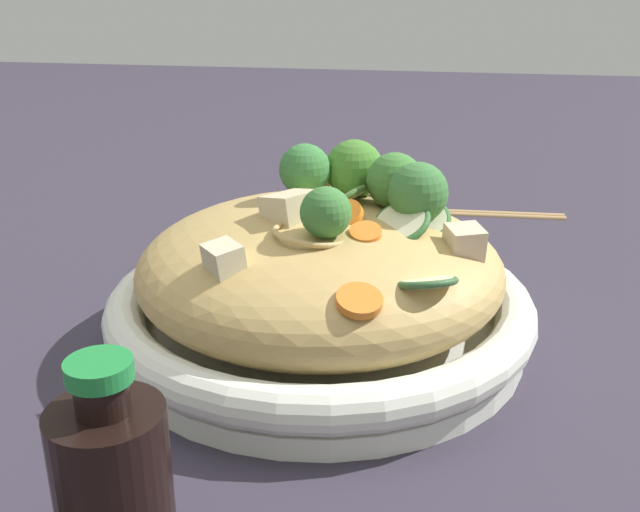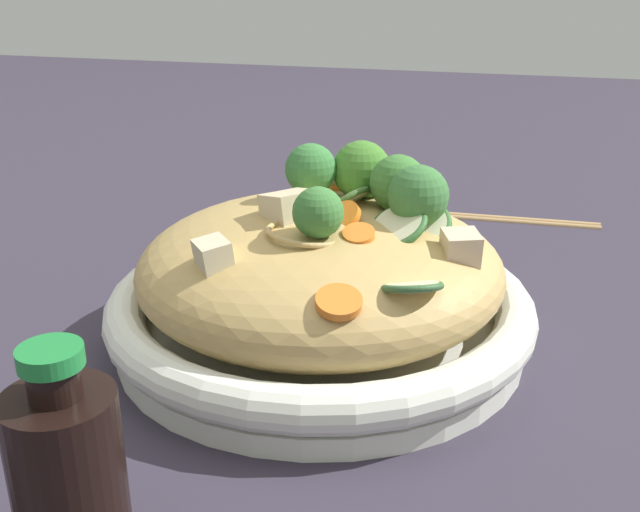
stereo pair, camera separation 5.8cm
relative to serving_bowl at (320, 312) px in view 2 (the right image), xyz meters
The scene contains 9 objects.
ground_plane 0.02m from the serving_bowl, ahead, with size 3.00×3.00×0.00m, color #322C3A.
serving_bowl is the anchor object (origin of this frame).
noodle_heap 0.04m from the serving_bowl, 65.76° to the left, with size 0.28×0.28×0.10m.
broccoli_florets 0.11m from the serving_bowl, 140.62° to the right, with size 0.14×0.15×0.06m.
carrot_coins 0.08m from the serving_bowl, 164.79° to the right, with size 0.08×0.24×0.04m.
zucchini_slices 0.10m from the serving_bowl, 167.30° to the left, with size 0.12×0.15×0.04m.
chicken_chunks 0.08m from the serving_bowl, 82.59° to the right, with size 0.19×0.21×0.04m.
soy_sauce_bottle 0.26m from the serving_bowl, 77.04° to the left, with size 0.06×0.06×0.12m.
chopsticks_pair 0.36m from the serving_bowl, 109.31° to the right, with size 0.24×0.03×0.01m.
Camera 2 is at (-0.14, 0.52, 0.29)m, focal length 42.53 mm.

